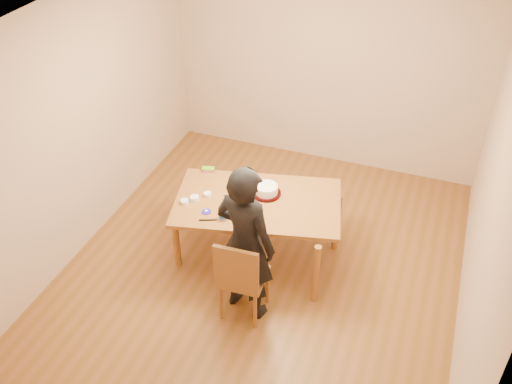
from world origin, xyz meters
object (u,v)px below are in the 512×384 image
(dining_chair, at_px, (244,277))
(cake, at_px, (267,189))
(dining_table, at_px, (258,203))
(person, at_px, (245,243))
(cake_plate, at_px, (267,193))

(dining_chair, height_order, cake, cake)
(dining_table, height_order, person, person)
(person, bearing_deg, dining_chair, 103.32)
(cake_plate, distance_m, person, 0.88)
(cake_plate, relative_size, cake, 1.28)
(cake_plate, bearing_deg, dining_chair, -83.50)
(cake_plate, height_order, cake, cake)
(dining_table, bearing_deg, cake, 58.89)
(dining_table, relative_size, cake, 7.15)
(dining_chair, xyz_separation_m, person, (-0.00, 0.05, 0.38))
(cake, bearing_deg, cake_plate, 180.00)
(cake_plate, bearing_deg, cake, 0.00)
(person, bearing_deg, dining_table, -65.06)
(dining_chair, bearing_deg, cake, 93.68)
(dining_table, xyz_separation_m, cake, (0.05, 0.14, 0.08))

